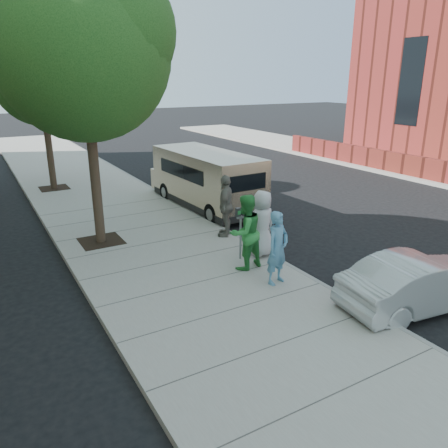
{
  "coord_description": "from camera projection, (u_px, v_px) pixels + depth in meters",
  "views": [
    {
      "loc": [
        -5.24,
        -9.92,
        4.76
      ],
      "look_at": [
        0.24,
        -0.5,
        1.1
      ],
      "focal_mm": 35.0,
      "sensor_mm": 36.0,
      "label": 1
    }
  ],
  "objects": [
    {
      "name": "tree_far",
      "position": [
        41.0,
        74.0,
        17.7
      ],
      "size": [
        3.92,
        3.8,
        6.49
      ],
      "color": "black",
      "rests_on": "sidewalk"
    },
    {
      "name": "van",
      "position": [
        205.0,
        178.0,
        16.52
      ],
      "size": [
        2.19,
        5.88,
        2.15
      ],
      "rotation": [
        0.0,
        0.0,
        0.05
      ],
      "color": "beige",
      "rests_on": "ground"
    },
    {
      "name": "person_officer",
      "position": [
        277.0,
        248.0,
        10.08
      ],
      "size": [
        0.73,
        0.57,
        1.75
      ],
      "primitive_type": "imported",
      "rotation": [
        0.0,
        0.0,
        0.27
      ],
      "color": "teal",
      "rests_on": "sidewalk"
    },
    {
      "name": "sedan",
      "position": [
        421.0,
        283.0,
        9.31
      ],
      "size": [
        3.81,
        1.71,
        1.21
      ],
      "primitive_type": "imported",
      "rotation": [
        0.0,
        0.0,
        1.45
      ],
      "color": "#AAAEB1",
      "rests_on": "ground"
    },
    {
      "name": "person_gray_shirt",
      "position": [
        262.0,
        224.0,
        11.66
      ],
      "size": [
        0.95,
        0.69,
        1.81
      ],
      "primitive_type": "imported",
      "rotation": [
        0.0,
        0.0,
        3.27
      ],
      "color": "#B5B5B8",
      "rests_on": "sidewalk"
    },
    {
      "name": "ground",
      "position": [
        208.0,
        258.0,
        12.14
      ],
      "size": [
        120.0,
        120.0,
        0.0
      ],
      "primitive_type": "plane",
      "color": "black",
      "rests_on": "ground"
    },
    {
      "name": "person_striped_polo",
      "position": [
        226.0,
        206.0,
        13.16
      ],
      "size": [
        1.05,
        1.15,
        1.88
      ],
      "primitive_type": "imported",
      "rotation": [
        0.0,
        0.0,
        4.03
      ],
      "color": "gray",
      "rests_on": "sidewalk"
    },
    {
      "name": "sidewalk",
      "position": [
        175.0,
        263.0,
        11.64
      ],
      "size": [
        5.0,
        60.0,
        0.15
      ],
      "primitive_type": "cube",
      "color": "gray",
      "rests_on": "ground"
    },
    {
      "name": "parking_meter",
      "position": [
        241.0,
        222.0,
        11.38
      ],
      "size": [
        0.3,
        0.11,
        1.43
      ],
      "rotation": [
        0.0,
        0.0,
        0.03
      ],
      "color": "gray",
      "rests_on": "sidewalk"
    },
    {
      "name": "tree_near",
      "position": [
        84.0,
        46.0,
        11.27
      ],
      "size": [
        4.62,
        4.6,
        7.53
      ],
      "color": "black",
      "rests_on": "sidewalk"
    },
    {
      "name": "church_wall",
      "position": [
        446.0,
        172.0,
        20.01
      ],
      "size": [
        0.3,
        22.0,
        1.0
      ],
      "primitive_type": "cube",
      "color": "maroon",
      "rests_on": "far_sidewalk"
    },
    {
      "name": "person_green_shirt",
      "position": [
        245.0,
        232.0,
        10.85
      ],
      "size": [
        1.04,
        0.87,
        1.92
      ],
      "primitive_type": "imported",
      "rotation": [
        0.0,
        0.0,
        3.31
      ],
      "color": "green",
      "rests_on": "sidewalk"
    },
    {
      "name": "curb_face",
      "position": [
        251.0,
        246.0,
        12.8
      ],
      "size": [
        0.12,
        60.0,
        0.16
      ],
      "primitive_type": "cube",
      "color": "gray",
      "rests_on": "ground"
    }
  ]
}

